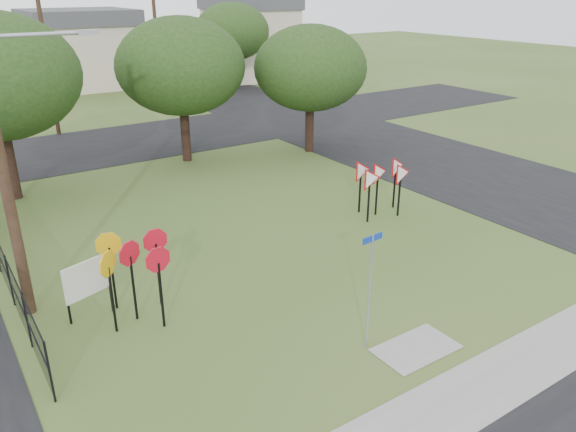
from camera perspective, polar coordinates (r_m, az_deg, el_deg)
The scene contains 18 objects.
ground at distance 15.53m, azimuth 6.45°, elevation -8.95°, with size 140.00×140.00×0.00m, color #364E1D.
sidewalk at distance 13.23m, azimuth 18.69°, elevation -16.42°, with size 30.00×1.60×0.02m, color gray.
planting_strip at distance 12.76m, azimuth 23.11°, elevation -18.85°, with size 30.00×0.80×0.02m, color #364E1D.
street_right at distance 29.92m, azimuth 11.84°, elevation 6.38°, with size 8.00×50.00×0.02m, color black.
street_far at distance 32.24m, azimuth -17.16°, elevation 7.01°, with size 60.00×8.00×0.02m, color black.
curb_pad at distance 14.11m, azimuth 12.87°, elevation -12.98°, with size 2.00×1.20×0.02m, color gray.
street_name_sign at distance 13.09m, azimuth 8.30°, elevation -6.92°, with size 0.61×0.07×2.94m.
stop_sign_cluster at distance 14.62m, azimuth -15.49°, elevation -4.32°, with size 2.05×1.70×2.24m.
yield_sign_cluster at distance 21.00m, azimuth 9.45°, elevation 4.16°, with size 2.72×1.19×2.13m.
info_board at distance 15.26m, azimuth -19.74°, elevation -6.21°, with size 1.25×0.45×1.63m.
far_pole_a at distance 34.80m, azimuth -23.37°, elevation 15.02°, with size 1.40×0.24×9.00m.
far_pole_b at distance 40.91m, azimuth -13.17°, elevation 16.71°, with size 1.40×0.24×8.50m.
fence_run at distance 17.81m, azimuth -27.03°, elevation -4.29°, with size 0.05×11.55×1.50m.
house_mid at distance 51.80m, azimuth -20.28°, elevation 15.72°, with size 8.40×8.40×6.20m.
house_right at distance 53.38m, azimuth -3.87°, elevation 17.68°, with size 8.30×8.30×7.20m.
tree_near_mid at distance 27.42m, azimuth -10.84°, elevation 14.71°, with size 6.00×6.00×6.80m.
tree_near_right at distance 28.70m, azimuth 2.28°, elevation 14.77°, with size 5.60×5.60×6.33m.
tree_far_right at distance 47.88m, azimuth -5.70°, elevation 18.15°, with size 6.00×6.00×6.80m.
Camera 1 is at (-8.78, -9.96, 8.06)m, focal length 35.00 mm.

